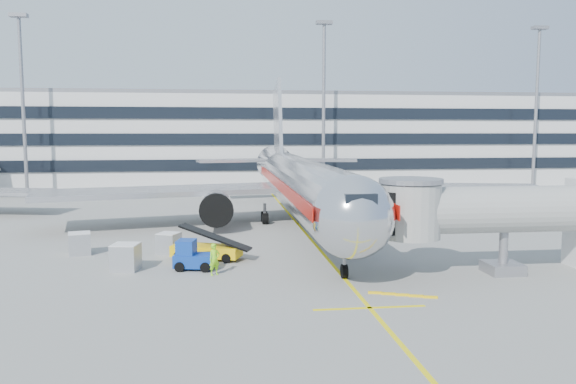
{
  "coord_description": "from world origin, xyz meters",
  "views": [
    {
      "loc": [
        -7.71,
        -41.7,
        9.16
      ],
      "look_at": [
        -1.85,
        5.83,
        4.0
      ],
      "focal_mm": 35.0,
      "sensor_mm": 36.0,
      "label": 1
    }
  ],
  "objects": [
    {
      "name": "light_mast_centre",
      "position": [
        8.0,
        42.0,
        14.88
      ],
      "size": [
        2.4,
        1.2,
        25.45
      ],
      "color": "gray",
      "rests_on": "ground"
    },
    {
      "name": "terminal",
      "position": [
        0.0,
        57.95,
        7.8
      ],
      "size": [
        150.0,
        24.25,
        15.6
      ],
      "color": "silver",
      "rests_on": "ground"
    },
    {
      "name": "light_mast_west",
      "position": [
        -35.0,
        42.0,
        14.88
      ],
      "size": [
        2.4,
        1.2,
        25.45
      ],
      "color": "gray",
      "rests_on": "ground"
    },
    {
      "name": "cargo_container_left",
      "position": [
        -11.56,
        0.75,
        0.79
      ],
      "size": [
        1.94,
        1.94,
        1.57
      ],
      "color": "#AAACB1",
      "rests_on": "ground"
    },
    {
      "name": "ground",
      "position": [
        0.0,
        0.0,
        0.0
      ],
      "size": [
        180.0,
        180.0,
        0.0
      ],
      "primitive_type": "plane",
      "color": "gray",
      "rests_on": "ground"
    },
    {
      "name": "stop_bar",
      "position": [
        0.0,
        -14.0,
        0.01
      ],
      "size": [
        6.0,
        0.25,
        0.01
      ],
      "primitive_type": "cube",
      "color": "yellow",
      "rests_on": "ground"
    },
    {
      "name": "ramp_worker",
      "position": [
        -8.08,
        -6.18,
        1.03
      ],
      "size": [
        0.89,
        0.8,
        2.05
      ],
      "primitive_type": "imported",
      "rotation": [
        0.0,
        0.0,
        0.52
      ],
      "color": "#8AEA18",
      "rests_on": "ground"
    },
    {
      "name": "main_jet",
      "position": [
        0.0,
        11.72,
        4.23
      ],
      "size": [
        50.95,
        48.7,
        16.06
      ],
      "color": "silver",
      "rests_on": "ground"
    },
    {
      "name": "light_mast_east",
      "position": [
        42.0,
        42.0,
        14.88
      ],
      "size": [
        2.4,
        1.2,
        25.45
      ],
      "color": "gray",
      "rests_on": "ground"
    },
    {
      "name": "cargo_container_front",
      "position": [
        -13.93,
        -4.17,
        0.89
      ],
      "size": [
        1.93,
        1.93,
        1.77
      ],
      "color": "#AAACB1",
      "rests_on": "ground"
    },
    {
      "name": "baggage_tug",
      "position": [
        -9.57,
        -4.49,
        0.87
      ],
      "size": [
        2.9,
        2.14,
        1.99
      ],
      "color": "#0D3495",
      "rests_on": "ground"
    },
    {
      "name": "lead_in_line",
      "position": [
        0.0,
        10.0,
        0.01
      ],
      "size": [
        0.25,
        70.0,
        0.01
      ],
      "primitive_type": "cube",
      "color": "yellow",
      "rests_on": "ground"
    },
    {
      "name": "jet_bridge",
      "position": [
        12.18,
        -8.0,
        3.87
      ],
      "size": [
        17.8,
        4.5,
        7.0
      ],
      "color": "silver",
      "rests_on": "ground"
    },
    {
      "name": "belt_loader",
      "position": [
        -8.68,
        -1.55,
        0.71
      ],
      "size": [
        5.31,
        3.42,
        2.5
      ],
      "color": "yellow",
      "rests_on": "ground"
    },
    {
      "name": "cargo_container_right",
      "position": [
        -18.15,
        1.2,
        0.83
      ],
      "size": [
        1.87,
        1.87,
        1.65
      ],
      "color": "#AAACB1",
      "rests_on": "ground"
    }
  ]
}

